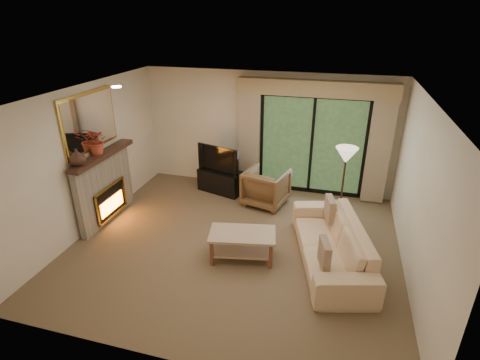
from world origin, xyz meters
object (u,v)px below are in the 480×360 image
(armchair, at_px, (266,187))
(coffee_table, at_px, (242,245))
(media_console, at_px, (221,181))
(sofa, at_px, (331,243))

(armchair, bearing_deg, coffee_table, 103.98)
(armchair, distance_m, coffee_table, 1.98)
(media_console, bearing_deg, armchair, -0.06)
(media_console, relative_size, coffee_table, 0.95)
(coffee_table, bearing_deg, media_console, 105.03)
(media_console, height_order, armchair, armchair)
(armchair, relative_size, sofa, 0.35)
(media_console, xyz_separation_m, coffee_table, (1.11, -2.30, -0.01))
(sofa, bearing_deg, media_console, -143.61)
(sofa, height_order, coffee_table, sofa)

